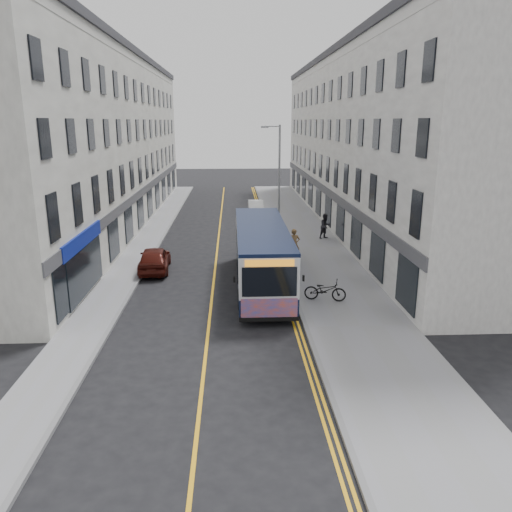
{
  "coord_description": "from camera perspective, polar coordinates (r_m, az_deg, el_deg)",
  "views": [
    {
      "loc": [
        1.05,
        -19.96,
        8.25
      ],
      "look_at": [
        2.21,
        4.47,
        1.6
      ],
      "focal_mm": 35.0,
      "sensor_mm": 36.0,
      "label": 1
    }
  ],
  "objects": [
    {
      "name": "kerb_east",
      "position": [
        33.13,
        2.47,
        0.89
      ],
      "size": [
        0.18,
        64.0,
        0.13
      ],
      "primitive_type": "cube",
      "color": "slate",
      "rests_on": "ground"
    },
    {
      "name": "bicycle",
      "position": [
        23.49,
        7.91,
        -3.88
      ],
      "size": [
        2.05,
        1.14,
        1.02
      ],
      "primitive_type": "imported",
      "rotation": [
        0.0,
        0.0,
        1.32
      ],
      "color": "black",
      "rests_on": "pavement_east"
    },
    {
      "name": "road_dbl_yellow_outer",
      "position": [
        33.12,
        2.04,
        0.78
      ],
      "size": [
        0.1,
        64.0,
        0.01
      ],
      "primitive_type": "cube",
      "color": "#FFB216",
      "rests_on": "ground"
    },
    {
      "name": "pedestrian_far",
      "position": [
        35.8,
        7.93,
        3.39
      ],
      "size": [
        1.09,
        1.02,
        1.78
      ],
      "primitive_type": "imported",
      "rotation": [
        0.0,
        0.0,
        0.52
      ],
      "color": "black",
      "rests_on": "pavement_east"
    },
    {
      "name": "terrace_east",
      "position": [
        42.31,
        11.86,
        12.52
      ],
      "size": [
        6.0,
        46.0,
        13.0
      ],
      "primitive_type": "cube",
      "color": "white",
      "rests_on": "ground"
    },
    {
      "name": "pedestrian_near",
      "position": [
        30.19,
        4.39,
        1.36
      ],
      "size": [
        0.71,
        0.5,
        1.86
      ],
      "primitive_type": "imported",
      "rotation": [
        0.0,
        0.0,
        -0.08
      ],
      "color": "olive",
      "rests_on": "pavement_east"
    },
    {
      "name": "road_dbl_yellow_inner",
      "position": [
        33.11,
        1.69,
        0.77
      ],
      "size": [
        0.1,
        64.0,
        0.01
      ],
      "primitive_type": "cube",
      "color": "#FFB216",
      "rests_on": "ground"
    },
    {
      "name": "pavement_east",
      "position": [
        33.4,
        6.31,
        0.92
      ],
      "size": [
        4.5,
        64.0,
        0.12
      ],
      "primitive_type": "cube",
      "color": "gray",
      "rests_on": "ground"
    },
    {
      "name": "car_maroon",
      "position": [
        28.76,
        -11.53,
        -0.32
      ],
      "size": [
        1.91,
        4.23,
        1.41
      ],
      "primitive_type": "imported",
      "rotation": [
        0.0,
        0.0,
        3.2
      ],
      "color": "#49120C",
      "rests_on": "ground"
    },
    {
      "name": "car_white",
      "position": [
        45.45,
        -0.02,
        5.55
      ],
      "size": [
        1.35,
        3.84,
        1.26
      ],
      "primitive_type": "imported",
      "rotation": [
        0.0,
        0.0,
        0.0
      ],
      "color": "white",
      "rests_on": "ground"
    },
    {
      "name": "city_bus",
      "position": [
        25.27,
        0.64,
        0.24
      ],
      "size": [
        2.54,
        10.86,
        3.16
      ],
      "color": "black",
      "rests_on": "ground"
    },
    {
      "name": "road_centre_line",
      "position": [
        33.03,
        -4.46,
        0.7
      ],
      "size": [
        0.12,
        64.0,
        0.01
      ],
      "primitive_type": "cube",
      "color": "#FFB216",
      "rests_on": "ground"
    },
    {
      "name": "terrace_west",
      "position": [
        42.22,
        -16.89,
        12.19
      ],
      "size": [
        6.0,
        46.0,
        13.0
      ],
      "primitive_type": "cube",
      "color": "white",
      "rests_on": "ground"
    },
    {
      "name": "ground",
      "position": [
        21.63,
        -5.35,
        -7.29
      ],
      "size": [
        140.0,
        140.0,
        0.0
      ],
      "primitive_type": "plane",
      "color": "black",
      "rests_on": "ground"
    },
    {
      "name": "pavement_west",
      "position": [
        33.55,
        -13.03,
        0.67
      ],
      "size": [
        2.0,
        64.0,
        0.12
      ],
      "primitive_type": "cube",
      "color": "gray",
      "rests_on": "ground"
    },
    {
      "name": "streetlamp",
      "position": [
        34.33,
        2.53,
        8.72
      ],
      "size": [
        1.32,
        0.18,
        8.0
      ],
      "color": "gray",
      "rests_on": "ground"
    },
    {
      "name": "kerb_west",
      "position": [
        33.38,
        -11.34,
        0.71
      ],
      "size": [
        0.18,
        64.0,
        0.13
      ],
      "primitive_type": "cube",
      "color": "slate",
      "rests_on": "ground"
    }
  ]
}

